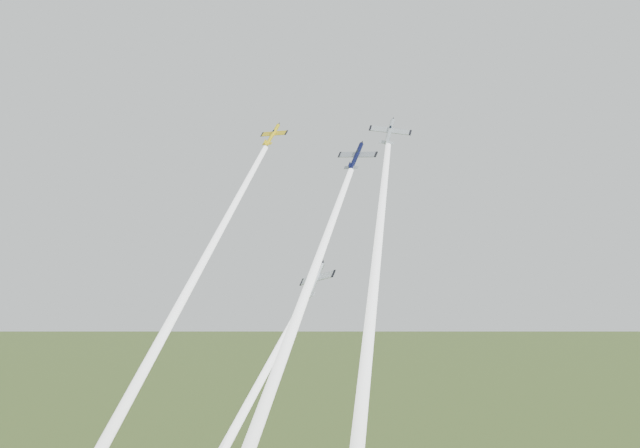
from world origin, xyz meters
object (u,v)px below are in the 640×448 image
at_px(plane_silver_right, 390,132).
at_px(plane_navy, 356,156).
at_px(plane_silver_low, 315,280).
at_px(plane_yellow, 273,135).

bearing_deg(plane_silver_right, plane_navy, -174.13).
bearing_deg(plane_silver_right, plane_silver_low, -147.62).
relative_size(plane_yellow, plane_navy, 0.87).
bearing_deg(plane_silver_low, plane_yellow, 163.46).
bearing_deg(plane_yellow, plane_silver_low, -26.22).
distance_m(plane_navy, plane_silver_low, 23.19).
relative_size(plane_yellow, plane_silver_low, 0.76).
distance_m(plane_navy, plane_silver_right, 7.14).
xyz_separation_m(plane_navy, plane_silver_right, (5.45, 1.99, 4.16)).
distance_m(plane_yellow, plane_silver_right, 24.94).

